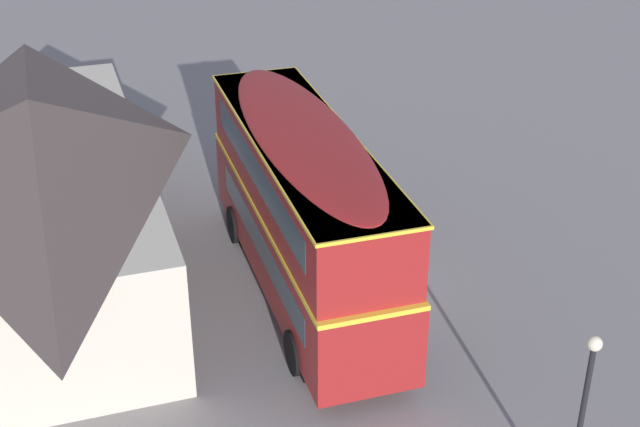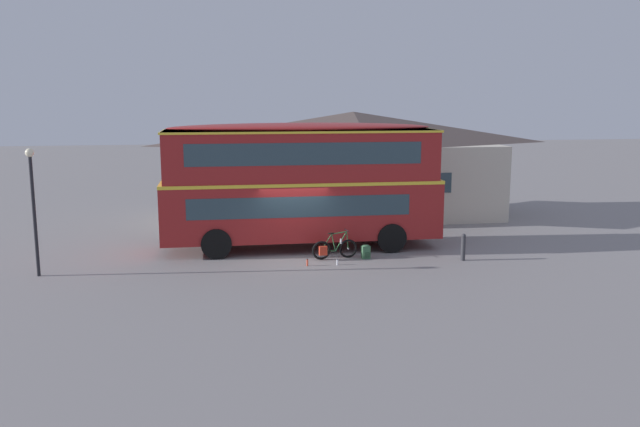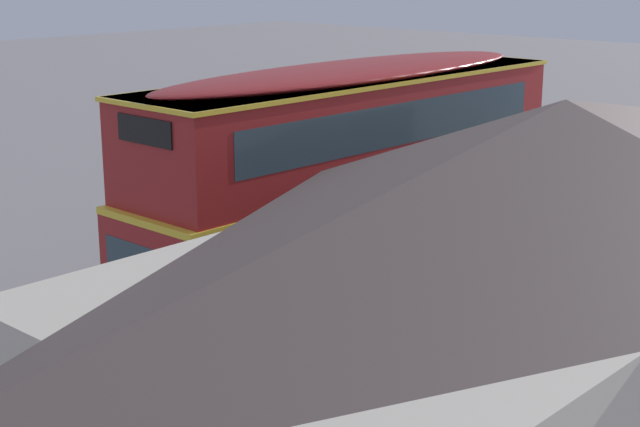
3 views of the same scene
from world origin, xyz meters
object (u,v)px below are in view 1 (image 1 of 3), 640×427
at_px(water_bottle_red_squeeze, 400,274).
at_px(water_bottle_clear_plastic, 387,256).
at_px(kerb_bollard, 339,177).
at_px(double_decker_bus, 304,205).
at_px(street_lamp, 584,406).
at_px(touring_bicycle, 359,252).
at_px(backpack_on_ground, 349,236).

xyz_separation_m(water_bottle_red_squeeze, water_bottle_clear_plastic, (1.04, -0.04, -0.02)).
bearing_deg(water_bottle_red_squeeze, kerb_bollard, -1.61).
relative_size(water_bottle_red_squeeze, kerb_bollard, 0.26).
height_order(double_decker_bus, water_bottle_red_squeeze, double_decker_bus).
bearing_deg(water_bottle_red_squeeze, water_bottle_clear_plastic, -2.33).
bearing_deg(double_decker_bus, kerb_bollard, -27.97).
bearing_deg(street_lamp, water_bottle_clear_plastic, -1.36).
relative_size(water_bottle_red_squeeze, water_bottle_clear_plastic, 1.20).
bearing_deg(double_decker_bus, touring_bicycle, -65.07).
relative_size(double_decker_bus, backpack_on_ground, 20.68).
height_order(touring_bicycle, water_bottle_red_squeeze, touring_bicycle).
height_order(double_decker_bus, street_lamp, double_decker_bus).
bearing_deg(backpack_on_ground, double_decker_bus, 135.49).
xyz_separation_m(double_decker_bus, street_lamp, (-8.99, -2.51, -0.05)).
height_order(double_decker_bus, kerb_bollard, double_decker_bus).
bearing_deg(water_bottle_red_squeeze, double_decker_bus, 85.92).
bearing_deg(backpack_on_ground, kerb_bollard, -14.34).
bearing_deg(water_bottle_red_squeeze, touring_bicycle, 37.50).
bearing_deg(touring_bicycle, double_decker_bus, 114.93).
height_order(double_decker_bus, backpack_on_ground, double_decker_bus).
relative_size(double_decker_bus, touring_bicycle, 6.22).
xyz_separation_m(double_decker_bus, backpack_on_ground, (2.04, -2.00, -2.38)).
distance_m(double_decker_bus, touring_bicycle, 3.08).
xyz_separation_m(touring_bicycle, backpack_on_ground, (1.16, -0.12, -0.11)).
relative_size(backpack_on_ground, water_bottle_clear_plastic, 2.42).
height_order(water_bottle_red_squeeze, kerb_bollard, kerb_bollard).
bearing_deg(kerb_bollard, backpack_on_ground, 165.66).
bearing_deg(street_lamp, touring_bicycle, 3.64).
xyz_separation_m(water_bottle_clear_plastic, street_lamp, (-9.84, 0.23, 2.50)).
bearing_deg(touring_bicycle, water_bottle_red_squeeze, -142.50).
height_order(backpack_on_ground, kerb_bollard, kerb_bollard).
height_order(water_bottle_red_squeeze, street_lamp, street_lamp).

